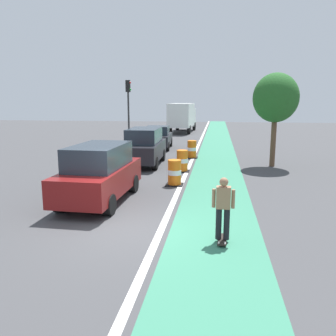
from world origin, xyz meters
The scene contains 13 objects.
ground_plane centered at (0.00, 0.00, 0.00)m, with size 100.00×100.00×0.00m, color #424244.
bike_lane_strip centered at (2.40, 12.00, 0.00)m, with size 2.50×80.00×0.01m, color #387F60.
lane_divider_stripe centered at (0.90, 12.00, 0.01)m, with size 0.20×80.00×0.01m, color silver.
skateboarder_on_lane centered at (2.58, -0.56, 0.91)m, with size 0.57×0.81×1.69m.
parked_suv_nearest centered at (-1.71, 2.53, 1.04)m, with size 2.02×4.65×2.04m.
parked_suv_second centered at (-1.64, 9.86, 1.04)m, with size 1.99×4.63×2.04m.
parked_sedan_third centered at (-2.01, 16.44, 0.83)m, with size 2.08×4.19×1.70m.
traffic_barrel_front centered at (0.63, 5.28, 0.53)m, with size 0.73×0.73×1.09m.
traffic_barrel_mid centered at (0.66, 8.22, 0.53)m, with size 0.73×0.73×1.09m.
traffic_barrel_back centered at (0.83, 12.53, 0.53)m, with size 0.73×0.73×1.09m.
delivery_truck_down_block centered at (-1.56, 30.31, 1.85)m, with size 2.63×7.69×3.23m.
traffic_light_corner centered at (-4.59, 17.90, 3.50)m, with size 0.41×0.32×5.10m.
street_tree_sidewalk centered at (5.41, 10.33, 3.67)m, with size 2.40×2.40×5.00m.
Camera 1 is at (2.38, -8.99, 3.56)m, focal length 37.00 mm.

